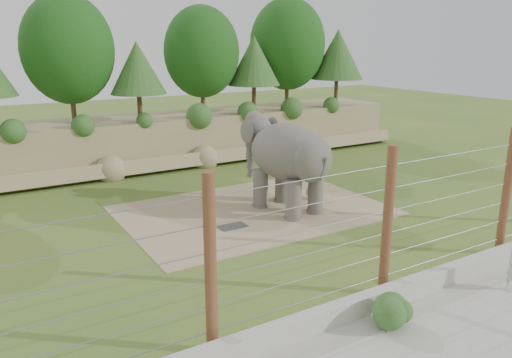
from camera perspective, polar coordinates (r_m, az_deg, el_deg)
ground at (r=17.08m, az=3.48°, el=-6.72°), size 90.00×90.00×0.00m
back_embankment at (r=27.53m, az=-10.63°, el=10.04°), size 30.00×5.52×8.77m
dirt_patch at (r=19.70m, az=-0.25°, el=-3.60°), size 10.00×7.00×0.02m
drain_grate at (r=17.99m, az=-2.69°, el=-5.42°), size 1.00×0.60×0.03m
elephant at (r=19.32m, az=3.68°, el=1.55°), size 2.54×4.69×3.61m
stone_ball at (r=21.13m, az=6.53°, el=-1.46°), size 0.61×0.61×0.61m
retaining_wall at (r=13.56m, az=15.82°, el=-12.36°), size 26.00×0.35×0.50m
walkway at (r=12.60m, az=22.59°, el=-16.57°), size 26.00×4.00×0.01m
barrier_fence at (r=13.17m, az=14.80°, el=-4.79°), size 20.26×0.26×4.00m
walkway_shrub at (r=12.35m, az=15.34°, el=-14.39°), size 0.79×0.79×0.79m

